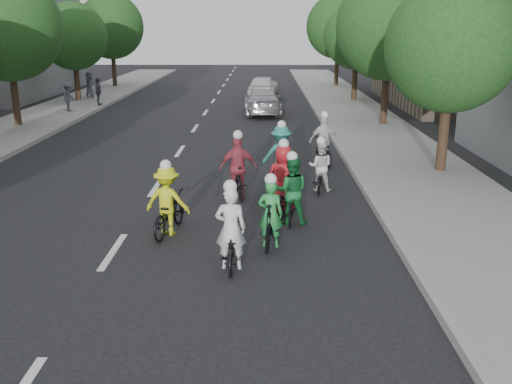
{
  "coord_description": "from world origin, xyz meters",
  "views": [
    {
      "loc": [
        3.13,
        -11.1,
        4.55
      ],
      "look_at": [
        2.99,
        1.07,
        1.0
      ],
      "focal_mm": 40.0,
      "sensor_mm": 36.0,
      "label": 1
    }
  ],
  "objects_px": {
    "cyclist_1": "(291,196)",
    "spectator_2": "(90,85)",
    "cyclist_5": "(270,220)",
    "cyclist_8": "(323,146)",
    "cyclist_3": "(238,173)",
    "spectator_0": "(69,97)",
    "cyclist_6": "(320,171)",
    "follow_car_trail": "(263,87)",
    "follow_car_lead": "(262,102)",
    "cyclist_0": "(231,239)",
    "cyclist_4": "(283,186)",
    "spectator_1": "(98,91)",
    "cyclist_2": "(168,207)",
    "cyclist_7": "(281,159)"
  },
  "relations": [
    {
      "from": "cyclist_2",
      "to": "cyclist_3",
      "type": "xyz_separation_m",
      "value": [
        1.47,
        2.8,
        0.07
      ]
    },
    {
      "from": "cyclist_4",
      "to": "cyclist_5",
      "type": "height_order",
      "value": "cyclist_4"
    },
    {
      "from": "follow_car_lead",
      "to": "spectator_0",
      "type": "height_order",
      "value": "spectator_0"
    },
    {
      "from": "follow_car_trail",
      "to": "spectator_1",
      "type": "distance_m",
      "value": 10.73
    },
    {
      "from": "cyclist_7",
      "to": "spectator_1",
      "type": "distance_m",
      "value": 19.08
    },
    {
      "from": "cyclist_0",
      "to": "cyclist_2",
      "type": "bearing_deg",
      "value": -51.03
    },
    {
      "from": "cyclist_3",
      "to": "spectator_0",
      "type": "relative_size",
      "value": 1.22
    },
    {
      "from": "spectator_1",
      "to": "cyclist_1",
      "type": "bearing_deg",
      "value": -166.78
    },
    {
      "from": "cyclist_5",
      "to": "spectator_1",
      "type": "distance_m",
      "value": 23.39
    },
    {
      "from": "spectator_1",
      "to": "spectator_2",
      "type": "xyz_separation_m",
      "value": [
        -1.57,
        3.66,
        0.01
      ]
    },
    {
      "from": "cyclist_0",
      "to": "cyclist_1",
      "type": "distance_m",
      "value": 2.93
    },
    {
      "from": "cyclist_2",
      "to": "cyclist_6",
      "type": "xyz_separation_m",
      "value": [
        3.78,
        3.64,
        -0.08
      ]
    },
    {
      "from": "cyclist_1",
      "to": "cyclist_5",
      "type": "relative_size",
      "value": 1.04
    },
    {
      "from": "cyclist_0",
      "to": "cyclist_5",
      "type": "height_order",
      "value": "cyclist_0"
    },
    {
      "from": "cyclist_8",
      "to": "follow_car_lead",
      "type": "distance_m",
      "value": 11.83
    },
    {
      "from": "cyclist_2",
      "to": "spectator_2",
      "type": "bearing_deg",
      "value": -58.14
    },
    {
      "from": "cyclist_2",
      "to": "spectator_0",
      "type": "relative_size",
      "value": 1.23
    },
    {
      "from": "cyclist_1",
      "to": "cyclist_8",
      "type": "distance_m",
      "value": 6.16
    },
    {
      "from": "cyclist_1",
      "to": "spectator_2",
      "type": "relative_size",
      "value": 1.1
    },
    {
      "from": "cyclist_6",
      "to": "cyclist_7",
      "type": "distance_m",
      "value": 1.32
    },
    {
      "from": "cyclist_3",
      "to": "cyclist_6",
      "type": "relative_size",
      "value": 1.08
    },
    {
      "from": "follow_car_trail",
      "to": "cyclist_0",
      "type": "bearing_deg",
      "value": 95.69
    },
    {
      "from": "follow_car_lead",
      "to": "cyclist_6",
      "type": "bearing_deg",
      "value": 94.0
    },
    {
      "from": "cyclist_8",
      "to": "follow_car_trail",
      "type": "distance_m",
      "value": 18.99
    },
    {
      "from": "cyclist_1",
      "to": "follow_car_trail",
      "type": "relative_size",
      "value": 0.41
    },
    {
      "from": "cyclist_1",
      "to": "cyclist_2",
      "type": "xyz_separation_m",
      "value": [
        -2.82,
        -0.77,
        -0.03
      ]
    },
    {
      "from": "cyclist_5",
      "to": "cyclist_7",
      "type": "xyz_separation_m",
      "value": [
        0.38,
        5.07,
        0.17
      ]
    },
    {
      "from": "cyclist_1",
      "to": "follow_car_lead",
      "type": "height_order",
      "value": "cyclist_1"
    },
    {
      "from": "spectator_2",
      "to": "cyclist_5",
      "type": "bearing_deg",
      "value": -172.79
    },
    {
      "from": "cyclist_3",
      "to": "cyclist_7",
      "type": "height_order",
      "value": "cyclist_7"
    },
    {
      "from": "cyclist_2",
      "to": "cyclist_5",
      "type": "distance_m",
      "value": 2.41
    },
    {
      "from": "cyclist_5",
      "to": "cyclist_1",
      "type": "bearing_deg",
      "value": -101.99
    },
    {
      "from": "cyclist_7",
      "to": "spectator_0",
      "type": "relative_size",
      "value": 1.24
    },
    {
      "from": "cyclist_5",
      "to": "follow_car_lead",
      "type": "distance_m",
      "value": 19.13
    },
    {
      "from": "cyclist_6",
      "to": "cyclist_8",
      "type": "relative_size",
      "value": 0.93
    },
    {
      "from": "cyclist_0",
      "to": "cyclist_5",
      "type": "relative_size",
      "value": 1.06
    },
    {
      "from": "spectator_1",
      "to": "follow_car_trail",
      "type": "bearing_deg",
      "value": -75.76
    },
    {
      "from": "cyclist_5",
      "to": "spectator_2",
      "type": "xyz_separation_m",
      "value": [
        -11.17,
        24.99,
        0.38
      ]
    },
    {
      "from": "follow_car_lead",
      "to": "spectator_1",
      "type": "xyz_separation_m",
      "value": [
        -9.42,
        2.2,
        0.28
      ]
    },
    {
      "from": "cyclist_2",
      "to": "cyclist_5",
      "type": "height_order",
      "value": "cyclist_2"
    },
    {
      "from": "follow_car_trail",
      "to": "spectator_2",
      "type": "height_order",
      "value": "spectator_2"
    },
    {
      "from": "cyclist_5",
      "to": "cyclist_8",
      "type": "relative_size",
      "value": 0.9
    },
    {
      "from": "cyclist_6",
      "to": "spectator_0",
      "type": "relative_size",
      "value": 1.13
    },
    {
      "from": "cyclist_8",
      "to": "follow_car_trail",
      "type": "xyz_separation_m",
      "value": [
        -2.03,
        18.88,
        0.1
      ]
    },
    {
      "from": "cyclist_1",
      "to": "follow_car_trail",
      "type": "distance_m",
      "value": 24.89
    },
    {
      "from": "cyclist_4",
      "to": "follow_car_trail",
      "type": "xyz_separation_m",
      "value": [
        -0.49,
        24.0,
        0.07
      ]
    },
    {
      "from": "cyclist_2",
      "to": "cyclist_8",
      "type": "distance_m",
      "value": 7.97
    },
    {
      "from": "cyclist_5",
      "to": "follow_car_trail",
      "type": "height_order",
      "value": "cyclist_5"
    },
    {
      "from": "cyclist_7",
      "to": "spectator_2",
      "type": "height_order",
      "value": "cyclist_7"
    },
    {
      "from": "follow_car_trail",
      "to": "spectator_2",
      "type": "relative_size",
      "value": 2.66
    }
  ]
}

